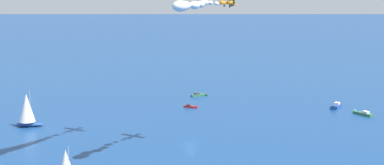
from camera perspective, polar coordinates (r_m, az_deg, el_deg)
ground_plane at (r=161.59m, az=-0.16°, el=-6.47°), size 2000.00×2000.00×0.00m
sailboat_near_centre at (r=135.41m, az=-13.05°, el=-8.28°), size 6.69×4.12×8.35m
sailboat_far_port at (r=188.72m, az=-16.89°, el=-2.74°), size 9.74×7.49×12.50m
motorboat_far_stbd at (r=216.51m, az=14.81°, el=-2.43°), size 2.27×8.67×2.51m
motorboat_inshore at (r=207.54m, az=17.40°, el=-3.10°), size 7.79×5.28×2.24m
motorboat_trailing at (r=210.01m, az=-0.07°, el=-2.55°), size 5.58×1.73×1.60m
motorboat_mid_cluster at (r=232.57m, az=0.82°, el=-1.31°), size 5.47×7.00×2.08m
biplane_wingman at (r=153.57m, az=3.63°, el=8.40°), size 7.38×6.79×3.63m
smoke_trail_wingman at (r=136.26m, az=-0.33°, el=8.09°), size 4.07×22.89×3.01m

